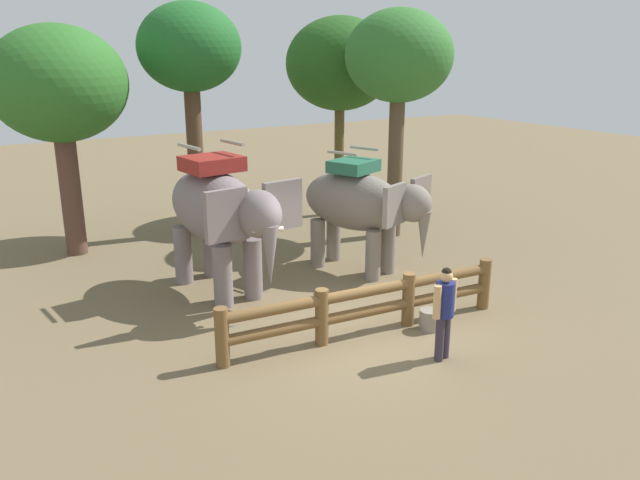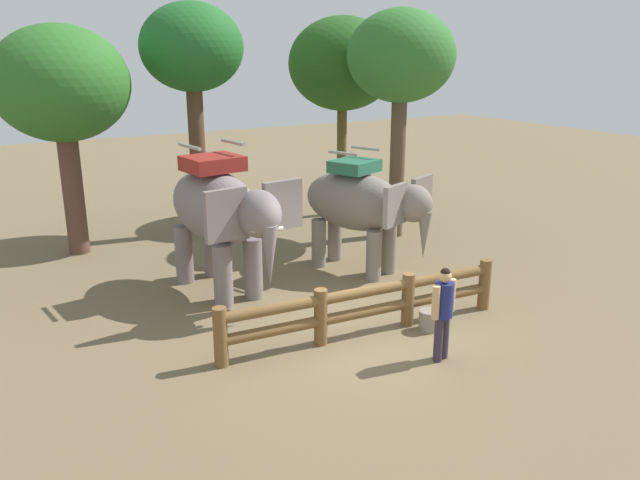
% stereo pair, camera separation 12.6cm
% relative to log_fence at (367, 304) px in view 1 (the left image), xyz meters
% --- Properties ---
extents(ground_plane, '(60.00, 60.00, 0.00)m').
position_rel_log_fence_xyz_m(ground_plane, '(0.00, 0.03, -0.61)').
color(ground_plane, brown).
extents(log_fence, '(5.80, 0.65, 1.05)m').
position_rel_log_fence_xyz_m(log_fence, '(0.00, 0.00, 0.00)').
color(log_fence, brown).
rests_on(log_fence, ground).
extents(elephant_near_left, '(2.16, 3.84, 3.25)m').
position_rel_log_fence_xyz_m(elephant_near_left, '(-1.48, 3.30, 1.22)').
color(elephant_near_left, gray).
rests_on(elephant_near_left, ground).
extents(elephant_center, '(2.50, 3.46, 2.91)m').
position_rel_log_fence_xyz_m(elephant_center, '(1.88, 2.96, 1.03)').
color(elephant_center, gray).
rests_on(elephant_center, ground).
extents(tourist_woman_in_black, '(0.57, 0.39, 1.66)m').
position_rel_log_fence_xyz_m(tourist_woman_in_black, '(0.55, -1.48, 0.35)').
color(tourist_woman_in_black, '#342C3B').
rests_on(tourist_woman_in_black, ground).
extents(tree_far_left, '(2.77, 2.77, 6.33)m').
position_rel_log_fence_xyz_m(tree_far_left, '(-0.25, 8.04, 4.41)').
color(tree_far_left, brown).
rests_on(tree_far_left, ground).
extents(tree_back_center, '(3.28, 3.28, 6.07)m').
position_rel_log_fence_xyz_m(tree_back_center, '(4.40, 7.87, 4.04)').
color(tree_back_center, brown).
rests_on(tree_back_center, ground).
extents(tree_far_right, '(2.87, 2.87, 6.16)m').
position_rel_log_fence_xyz_m(tree_far_right, '(4.43, 5.01, 4.23)').
color(tree_far_right, brown).
rests_on(tree_far_right, ground).
extents(tree_deep_back, '(3.31, 3.31, 5.71)m').
position_rel_log_fence_xyz_m(tree_deep_back, '(-3.67, 7.88, 3.62)').
color(tree_deep_back, brown).
rests_on(tree_deep_back, ground).
extents(feed_bucket, '(0.39, 0.39, 0.39)m').
position_rel_log_fence_xyz_m(feed_bucket, '(1.14, -0.46, -0.41)').
color(feed_bucket, gray).
rests_on(feed_bucket, ground).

